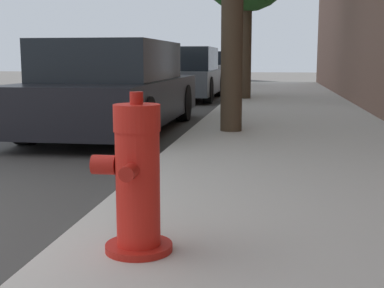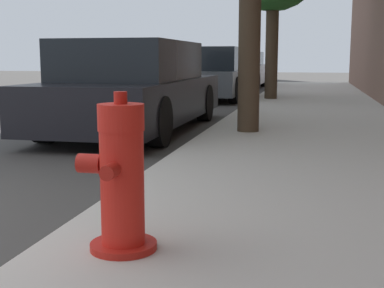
% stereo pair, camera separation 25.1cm
% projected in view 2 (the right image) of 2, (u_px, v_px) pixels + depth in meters
% --- Properties ---
extents(sidewalk_slab, '(2.79, 40.00, 0.12)m').
position_uv_depth(sidewalk_slab, '(311.00, 287.00, 2.37)').
color(sidewalk_slab, beige).
rests_on(sidewalk_slab, ground_plane).
extents(fire_hydrant, '(0.39, 0.41, 0.79)m').
position_uv_depth(fire_hydrant, '(121.00, 180.00, 2.63)').
color(fire_hydrant, red).
rests_on(fire_hydrant, sidewalk_slab).
extents(parked_car_near, '(1.70, 4.55, 1.31)m').
position_uv_depth(parked_car_near, '(135.00, 88.00, 7.84)').
color(parked_car_near, black).
rests_on(parked_car_near, ground_plane).
extents(parked_car_mid, '(1.78, 3.90, 1.35)m').
position_uv_depth(parked_car_mid, '(210.00, 75.00, 13.89)').
color(parked_car_mid, '#4C5156').
rests_on(parked_car_mid, ground_plane).
extents(parked_car_far, '(1.70, 4.34, 1.30)m').
position_uv_depth(parked_car_far, '(239.00, 70.00, 19.17)').
color(parked_car_far, '#B7B7BC').
rests_on(parked_car_far, ground_plane).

